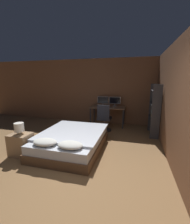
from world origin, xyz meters
TOP-DOWN VIEW (x-y plane):
  - ground_plane at (0.00, 0.00)m, footprint 20.00×20.00m
  - wall_back at (0.00, 4.24)m, footprint 12.00×0.06m
  - wall_side_right at (1.87, 1.50)m, footprint 0.06×12.00m
  - bed at (-0.54, 1.45)m, footprint 1.60×2.08m
  - nightstand at (-1.63, 0.82)m, footprint 0.49×0.42m
  - bedside_lamp at (-1.63, 0.82)m, footprint 0.22×0.22m
  - desk at (-0.01, 3.83)m, footprint 1.38×0.68m
  - monitor_left at (-0.26, 4.07)m, footprint 0.46×0.16m
  - monitor_right at (0.24, 4.07)m, footprint 0.46×0.16m
  - keyboard at (-0.01, 3.60)m, footprint 0.35×0.13m
  - computer_mouse at (0.26, 3.60)m, footprint 0.07×0.05m
  - office_chair at (-0.01, 3.11)m, footprint 0.52×0.52m
  - bookshelf at (1.68, 3.09)m, footprint 0.27×0.84m

SIDE VIEW (x-z plane):
  - ground_plane at x=0.00m, z-range 0.00..0.00m
  - bed at x=-0.54m, z-range -0.04..0.52m
  - nightstand at x=-1.63m, z-range 0.00..0.55m
  - office_chair at x=-0.01m, z-range -0.09..0.90m
  - desk at x=-0.01m, z-range 0.29..1.06m
  - bedside_lamp at x=-1.63m, z-range 0.58..0.86m
  - keyboard at x=-0.01m, z-range 0.77..0.79m
  - computer_mouse at x=0.26m, z-range 0.77..0.81m
  - bookshelf at x=1.68m, z-range 0.07..1.78m
  - monitor_left at x=-0.26m, z-range 0.80..1.19m
  - monitor_right at x=0.24m, z-range 0.80..1.19m
  - wall_back at x=0.00m, z-range 0.00..2.70m
  - wall_side_right at x=1.87m, z-range 0.00..2.70m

